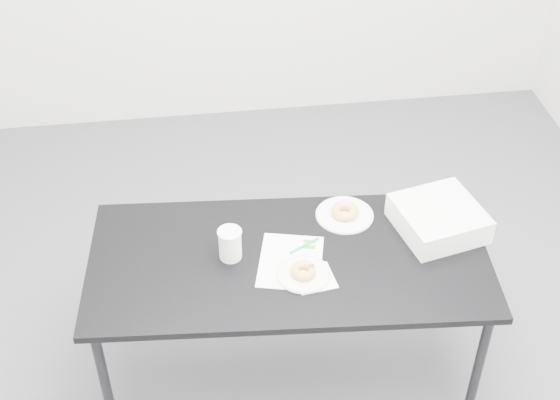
{
  "coord_description": "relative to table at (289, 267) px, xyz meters",
  "views": [
    {
      "loc": [
        -0.33,
        -2.34,
        2.81
      ],
      "look_at": [
        -0.01,
        0.02,
        0.85
      ],
      "focal_mm": 50.0,
      "sensor_mm": 36.0,
      "label": 1
    }
  ],
  "objects": [
    {
      "name": "floor",
      "position": [
        0.0,
        0.17,
        -0.66
      ],
      "size": [
        4.0,
        4.0,
        0.0
      ],
      "primitive_type": "plane",
      "color": "#4F4F54",
      "rests_on": "ground"
    },
    {
      "name": "table",
      "position": [
        0.0,
        0.0,
        0.0
      ],
      "size": [
        1.61,
        0.85,
        0.71
      ],
      "rotation": [
        0.0,
        0.0,
        -0.08
      ],
      "color": "black",
      "rests_on": "floor"
    },
    {
      "name": "scorecard",
      "position": [
        0.0,
        -0.02,
        0.06
      ],
      "size": [
        0.3,
        0.35,
        0.0
      ],
      "primitive_type": "cube",
      "rotation": [
        0.0,
        0.0,
        -0.24
      ],
      "color": "white",
      "rests_on": "table"
    },
    {
      "name": "logo_patch",
      "position": [
        0.09,
        0.06,
        0.06
      ],
      "size": [
        0.06,
        0.06,
        0.0
      ],
      "primitive_type": "cube",
      "rotation": [
        0.0,
        0.0,
        -0.24
      ],
      "color": "green",
      "rests_on": "scorecard"
    },
    {
      "name": "pen",
      "position": [
        0.07,
        0.05,
        0.06
      ],
      "size": [
        0.13,
        0.08,
        0.01
      ],
      "primitive_type": "cylinder",
      "rotation": [
        0.0,
        1.57,
        0.51
      ],
      "color": "#0C7784",
      "rests_on": "scorecard"
    },
    {
      "name": "napkin",
      "position": [
        0.08,
        -0.13,
        0.06
      ],
      "size": [
        0.16,
        0.16,
        0.0
      ],
      "primitive_type": "cube",
      "rotation": [
        0.0,
        0.0,
        0.14
      ],
      "color": "white",
      "rests_on": "table"
    },
    {
      "name": "plate_near",
      "position": [
        0.04,
        -0.1,
        0.06
      ],
      "size": [
        0.21,
        0.21,
        0.01
      ],
      "primitive_type": "cylinder",
      "color": "white",
      "rests_on": "napkin"
    },
    {
      "name": "donut_near",
      "position": [
        0.04,
        -0.1,
        0.08
      ],
      "size": [
        0.1,
        0.1,
        0.03
      ],
      "primitive_type": "torus",
      "rotation": [
        0.0,
        0.0,
        0.0
      ],
      "color": "#C47F3E",
      "rests_on": "plate_near"
    },
    {
      "name": "plate_far",
      "position": [
        0.26,
        0.22,
        0.06
      ],
      "size": [
        0.24,
        0.24,
        0.01
      ],
      "primitive_type": "cylinder",
      "color": "white",
      "rests_on": "table"
    },
    {
      "name": "donut_far",
      "position": [
        0.26,
        0.22,
        0.08
      ],
      "size": [
        0.14,
        0.14,
        0.04
      ],
      "primitive_type": "torus",
      "rotation": [
        0.0,
        0.0,
        -0.32
      ],
      "color": "#C47F3E",
      "rests_on": "plate_far"
    },
    {
      "name": "coffee_cup",
      "position": [
        -0.22,
        0.04,
        0.12
      ],
      "size": [
        0.09,
        0.09,
        0.13
      ],
      "primitive_type": "cylinder",
      "color": "white",
      "rests_on": "table"
    },
    {
      "name": "cup_lid",
      "position": [
        0.32,
        0.23,
        0.06
      ],
      "size": [
        0.08,
        0.08,
        0.01
      ],
      "primitive_type": "cylinder",
      "color": "white",
      "rests_on": "table"
    },
    {
      "name": "bakery_box",
      "position": [
        0.62,
        0.09,
        0.11
      ],
      "size": [
        0.38,
        0.38,
        0.11
      ],
      "primitive_type": "cube",
      "rotation": [
        0.0,
        0.0,
        0.23
      ],
      "color": "white",
      "rests_on": "table"
    }
  ]
}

